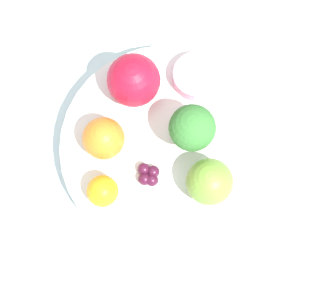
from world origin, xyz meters
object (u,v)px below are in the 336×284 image
(apple_green, at_px, (210,182))
(small_cup, at_px, (197,77))
(grape_cluster, at_px, (149,175))
(orange_back, at_px, (103,191))
(apple_red, at_px, (134,80))
(orange_front, at_px, (104,138))
(broccoli, at_px, (192,128))
(bowl, at_px, (168,148))

(apple_green, bearing_deg, small_cup, -133.75)
(grape_cluster, bearing_deg, apple_green, 121.73)
(orange_back, xyz_separation_m, grape_cluster, (-0.05, 0.02, -0.01))
(apple_red, bearing_deg, grape_cluster, 50.81)
(orange_front, distance_m, small_cup, 0.13)
(apple_red, relative_size, grape_cluster, 2.27)
(orange_back, relative_size, grape_cluster, 1.30)
(orange_front, bearing_deg, orange_back, 41.39)
(apple_green, xyz_separation_m, orange_back, (0.08, -0.08, -0.01))
(apple_green, distance_m, grape_cluster, 0.07)
(apple_red, distance_m, small_cup, 0.08)
(broccoli, xyz_separation_m, orange_front, (0.07, -0.07, -0.02))
(orange_back, height_order, small_cup, orange_back)
(grape_cluster, xyz_separation_m, small_cup, (-0.12, -0.04, 0.00))
(small_cup, bearing_deg, apple_green, 46.25)
(bowl, height_order, orange_back, orange_back)
(apple_red, xyz_separation_m, small_cup, (-0.06, 0.05, -0.02))
(apple_green, relative_size, orange_front, 1.08)
(bowl, relative_size, grape_cluster, 9.24)
(broccoli, relative_size, grape_cluster, 2.63)
(bowl, distance_m, broccoli, 0.06)
(bowl, relative_size, orange_back, 7.10)
(bowl, relative_size, orange_front, 5.23)
(orange_front, bearing_deg, broccoli, 134.61)
(apple_green, height_order, orange_back, apple_green)
(grape_cluster, bearing_deg, bowl, -168.14)
(broccoli, height_order, orange_back, broccoli)
(bowl, height_order, orange_front, orange_front)
(small_cup, bearing_deg, bowl, 18.43)
(apple_green, relative_size, grape_cluster, 1.91)
(apple_red, xyz_separation_m, grape_cluster, (0.07, 0.08, -0.02))
(orange_front, height_order, orange_back, orange_front)
(broccoli, distance_m, grape_cluster, 0.07)
(apple_red, xyz_separation_m, orange_front, (0.07, 0.02, -0.01))
(bowl, xyz_separation_m, grape_cluster, (0.04, 0.01, 0.02))
(apple_red, bearing_deg, bowl, 71.56)
(apple_green, height_order, grape_cluster, apple_green)
(bowl, xyz_separation_m, orange_front, (0.05, -0.05, 0.04))
(orange_front, bearing_deg, apple_green, 108.28)
(bowl, distance_m, orange_back, 0.10)
(bowl, distance_m, apple_red, 0.09)
(orange_back, relative_size, small_cup, 0.62)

